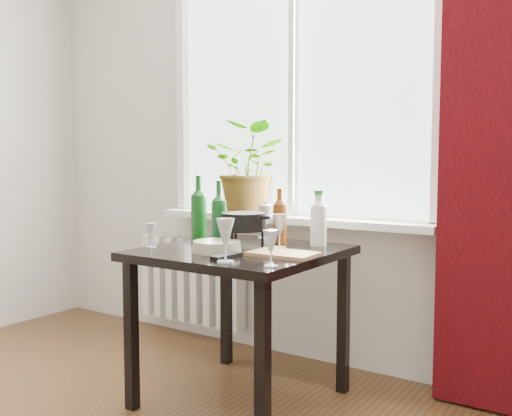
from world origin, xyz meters
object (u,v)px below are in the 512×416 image
Objects in this scene: wineglass_front_left at (151,235)px; tv_remote at (226,256)px; fondue_pot at (243,230)px; table at (241,268)px; cleaning_bottle at (319,218)px; wineglass_back_left at (265,221)px; radiator at (192,280)px; wineglass_far_right at (271,248)px; plate_stack at (217,246)px; wine_bottle_right at (219,211)px; cutting_board at (283,254)px; wineglass_back_center at (279,231)px; wineglass_front_right at (225,240)px; potted_plant at (250,168)px; wine_bottle_left at (199,207)px; bottle_amber at (280,215)px.

wineglass_front_left is 0.49m from tv_remote.
table is at bearing -81.14° from fondue_pot.
cleaning_bottle is 0.38m from wineglass_back_left.
radiator is at bearing 163.04° from cleaning_bottle.
radiator is 4.99× the size of tv_remote.
cleaning_bottle is 1.85× the size of wineglass_far_right.
wineglass_back_left is at bearing 65.20° from wineglass_front_left.
table is 3.72× the size of plate_stack.
plate_stack is at bearing -54.63° from wine_bottle_right.
table is at bearing 168.04° from cutting_board.
wineglass_far_right is 0.52m from fondue_pot.
fondue_pot is (0.36, 0.26, 0.02)m from wineglass_front_left.
wineglass_back_center is (0.14, 0.12, 0.18)m from table.
wineglass_far_right is at bearing -8.63° from tv_remote.
wineglass_front_left is 0.67m from cutting_board.
cleaning_bottle is 1.64× the size of wineglass_back_center.
wineglass_front_right is at bearing -12.45° from wineglass_front_left.
wineglass_front_left is (-0.54, 0.12, -0.03)m from wineglass_front_right.
potted_plant reaches higher than table.
wineglass_front_right is 0.75× the size of fondue_pot.
wine_bottle_left is at bearing 158.16° from fondue_pot.
table is 0.46m from wineglass_front_left.
wine_bottle_right is 0.70m from wineglass_far_right.
table is 5.06× the size of wineglass_back_center.
potted_plant is 0.46m from wineglass_back_left.
wineglass_far_right is at bearing -62.17° from wineglass_back_center.
tv_remote is at bearing -67.44° from table.
wineglass_front_left is (-0.38, -0.22, 0.15)m from table.
wine_bottle_right is at bearing 130.44° from wineglass_front_right.
potted_plant is at bearing 128.61° from wineglass_far_right.
wine_bottle_right is at bearing -156.21° from cleaning_bottle.
wineglass_front_right is 0.81× the size of plate_stack.
wineglass_back_center is at bearing -58.71° from bottle_amber.
wineglass_back_left is at bearing 112.62° from tv_remote.
tv_remote is (-0.03, -0.38, -0.08)m from wineglass_back_center.
wineglass_far_right is 0.83m from wineglass_back_left.
cutting_board is at bearing -31.53° from radiator.
bottle_amber is (0.25, 0.18, -0.02)m from wine_bottle_right.
wineglass_far_right is at bearing -61.30° from bottle_amber.
radiator is 3.21× the size of fondue_pot.
bottle_amber is 0.98× the size of cutting_board.
wine_bottle_left is (0.03, -0.51, -0.20)m from potted_plant.
table is at bearing 115.71° from wineglass_front_right.
wine_bottle_right is 0.20m from fondue_pot.
wineglass_far_right is at bearing -30.24° from wine_bottle_left.
wine_bottle_right reaches higher than radiator.
wineglass_front_right reaches higher than wineglass_far_right.
wineglass_back_left is at bearing 48.51° from wine_bottle_left.
table is at bearing 29.82° from wineglass_front_left.
wineglass_far_right is 0.80× the size of wineglass_back_left.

